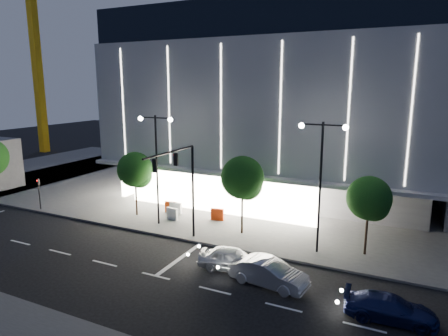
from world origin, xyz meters
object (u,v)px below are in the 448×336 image
barrier_a (171,207)px  car_lead (232,259)px  traffic_mast (182,177)px  street_lamp_east (321,168)px  tower_crane (38,27)px  barrier_c (217,214)px  street_lamp_west (156,154)px  car_second (269,273)px  tree_mid (243,180)px  tree_right (369,201)px  barrier_b (172,214)px  ped_signal_far (39,191)px  tree_left (135,172)px  car_third (390,308)px  barrier_d (176,208)px

barrier_a → car_lead: bearing=-44.6°
traffic_mast → street_lamp_east: street_lamp_east is taller
street_lamp_east → tower_crane: bearing=156.6°
barrier_c → barrier_a: bearing=171.3°
traffic_mast → street_lamp_west: 4.89m
traffic_mast → car_second: (7.50, -2.92, -4.27)m
tree_mid → tree_right: (9.00, -0.00, -0.45)m
tree_right → barrier_b: bearing=178.9°
tower_crane → barrier_a: 46.36m
ped_signal_far → tower_crane: 39.63m
tower_crane → tree_left: bearing=-31.0°
traffic_mast → tree_mid: traffic_mast is taller
traffic_mast → street_lamp_west: bearing=146.4°
street_lamp_west → car_lead: street_lamp_west is taller
barrier_b → tower_crane: bearing=161.6°
car_third → barrier_b: (-17.55, 7.65, 0.02)m
tree_left → car_second: size_ratio=1.25×
car_lead → barrier_d: (-8.94, 7.53, -0.07)m
street_lamp_west → street_lamp_east: same height
street_lamp_east → tree_mid: street_lamp_east is taller
ped_signal_far → car_second: 23.88m
tower_crane → ped_signal_far: bearing=-42.2°
street_lamp_west → car_lead: (8.79, -4.74, -5.24)m
tree_right → car_third: (1.99, -7.34, -3.25)m
car_lead → tree_left: bearing=56.3°
street_lamp_east → car_second: (-1.50, -5.59, -5.20)m
street_lamp_east → tower_crane: (-50.92, 22.00, 14.55)m
tree_left → car_second: (14.47, -6.61, -3.28)m
street_lamp_west → tree_right: (16.03, 1.02, -2.07)m
tree_left → car_third: size_ratio=1.31×
tree_right → traffic_mast: bearing=-163.0°
barrier_d → car_third: bearing=-29.9°
tower_crane → car_lead: 57.34m
ped_signal_far → barrier_a: bearing=20.9°
barrier_d → car_second: bearing=-39.0°
tree_left → barrier_d: 4.75m
tree_right → tree_mid: bearing=180.0°
street_lamp_west → tree_right: size_ratio=1.63×
barrier_a → tree_right: bearing=-12.1°
car_lead → car_third: (9.23, -1.58, -0.09)m
street_lamp_east → tree_mid: 6.27m
barrier_a → barrier_d: size_ratio=1.00×
car_third → barrier_c: 16.76m
street_lamp_east → car_lead: (-4.21, -4.74, -5.24)m
traffic_mast → car_third: size_ratio=1.62×
street_lamp_west → tree_left: size_ratio=1.57×
street_lamp_east → barrier_d: street_lamp_east is taller
street_lamp_west → street_lamp_east: 13.00m
tree_right → barrier_d: bearing=173.7°
tree_left → barrier_d: (2.83, 1.78, -3.38)m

